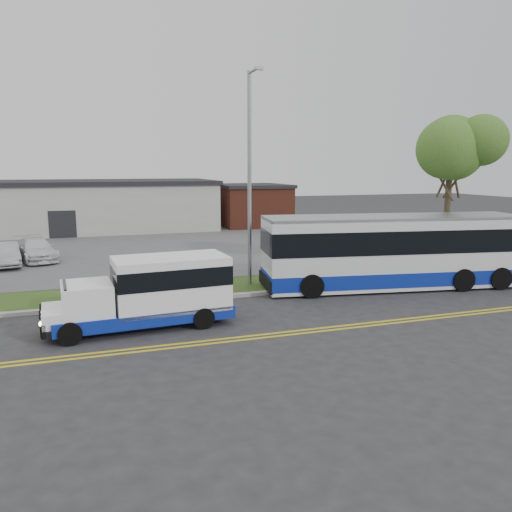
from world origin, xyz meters
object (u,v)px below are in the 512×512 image
object	(u,v)px
tree_east	(451,153)
transit_bus	(393,251)
streetlight_near	(250,173)
pedestrian	(128,276)
shuttle_bus	(153,290)
parked_car_b	(36,249)
parked_car_a	(5,254)

from	to	relation	value
tree_east	transit_bus	bearing A→B (deg)	-153.52
streetlight_near	pedestrian	world-z (taller)	streetlight_near
pedestrian	shuttle_bus	bearing A→B (deg)	91.56
tree_east	shuttle_bus	xyz separation A→B (m)	(-15.94, -4.76, -4.91)
streetlight_near	parked_car_b	size ratio (longest dim) A/B	2.12
pedestrian	parked_car_b	distance (m)	10.93
shuttle_bus	parked_car_b	distance (m)	15.11
parked_car_b	streetlight_near	bearing A→B (deg)	-61.10
shuttle_bus	tree_east	bearing A→B (deg)	12.66
transit_bus	streetlight_near	bearing A→B (deg)	169.72
shuttle_bus	parked_car_a	xyz separation A→B (m)	(-6.53, 12.95, -0.55)
tree_east	parked_car_b	distance (m)	23.70
pedestrian	parked_car_a	world-z (taller)	pedestrian
parked_car_a	parked_car_b	xyz separation A→B (m)	(1.43, 1.26, 0.01)
transit_bus	pedestrian	distance (m)	11.87
parked_car_b	shuttle_bus	bearing A→B (deg)	-87.26
transit_bus	parked_car_a	bearing A→B (deg)	157.73
tree_east	streetlight_near	size ratio (longest dim) A/B	0.88
streetlight_near	parked_car_a	xyz separation A→B (m)	(-11.47, 8.46, -4.49)
streetlight_near	transit_bus	xyz separation A→B (m)	(6.19, -2.13, -3.56)
tree_east	transit_bus	xyz separation A→B (m)	(-4.81, -2.40, -4.53)
transit_bus	shuttle_bus	bearing A→B (deg)	-159.34
tree_east	parked_car_a	distance (m)	24.53
parked_car_a	parked_car_b	bearing A→B (deg)	30.12
shuttle_bus	parked_car_a	distance (m)	14.51
transit_bus	tree_east	bearing A→B (deg)	35.17
streetlight_near	transit_bus	size ratio (longest dim) A/B	0.78
shuttle_bus	parked_car_a	bearing A→B (deg)	112.80
streetlight_near	tree_east	bearing A→B (deg)	1.42
parked_car_a	parked_car_b	distance (m)	1.91
tree_east	parked_car_a	size ratio (longest dim) A/B	2.14
streetlight_near	transit_bus	distance (m)	7.45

